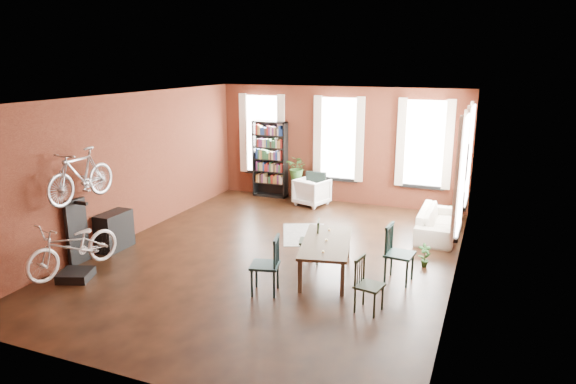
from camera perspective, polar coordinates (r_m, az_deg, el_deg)
The scene contains 19 objects.
room at distance 10.47m, azimuth 0.99°, elevation 4.83°, with size 9.00×9.04×3.22m.
dining_table at distance 9.66m, azimuth 4.25°, elevation -7.26°, with size 0.86×1.89×0.65m, color #493D2C.
dining_chair_a at distance 8.82m, azimuth -2.59°, elevation -8.10°, with size 0.47×0.47×1.02m, color #173134.
dining_chair_b at distance 10.16m, azimuth 2.41°, elevation -5.45°, with size 0.40×0.40×0.86m, color black.
dining_chair_c at distance 8.32m, azimuth 9.02°, elevation -10.24°, with size 0.41×0.41×0.88m, color black.
dining_chair_d at distance 9.45m, azimuth 12.30°, elevation -6.76°, with size 0.48×0.48×1.04m, color #193836.
bookshelf at distance 14.85m, azimuth -2.00°, elevation 3.65°, with size 1.00×0.32×2.20m, color black.
white_armchair at distance 14.10m, azimuth 2.69°, elevation 0.18°, with size 0.79×0.74×0.82m, color white.
cream_sofa at distance 12.17m, azimuth 16.39°, elevation -2.77°, with size 2.08×0.61×0.81m, color beige.
striped_rug at distance 11.81m, azimuth 1.90°, elevation -4.73°, with size 0.99×1.58×0.01m, color black.
bike_trainer at distance 10.25m, azimuth -22.50°, elevation -8.54°, with size 0.54×0.54×0.16m, color black.
bike_wall_rack at distance 10.81m, azimuth -22.41°, elevation -4.11°, with size 0.16×0.60×1.30m, color black.
console_table at distance 11.43m, azimuth -18.73°, elevation -4.11°, with size 0.40×0.80×0.80m, color black.
plant_stand at distance 14.52m, azimuth 0.94°, elevation 0.22°, with size 0.31×0.31×0.62m, color black.
plant_by_sofa at distance 13.56m, azimuth 18.25°, elevation -2.22°, with size 0.40×0.73×0.33m, color #2E6227.
plant_small at distance 10.35m, azimuth 14.87°, elevation -7.61°, with size 0.25×0.47×0.17m, color #2A5F26.
bicycle_floor at distance 9.92m, azimuth -22.96°, elevation -3.21°, with size 0.64×0.96×1.84m, color beige.
bicycle_hung at distance 10.28m, azimuth -22.20°, elevation 3.55°, with size 0.47×1.00×1.66m, color #A5A8AD.
plant_on_stand at distance 14.39m, azimuth 1.06°, elevation 2.43°, with size 0.60×0.67×0.52m, color #326227.
Camera 1 is at (3.97, -9.01, 3.90)m, focal length 32.00 mm.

